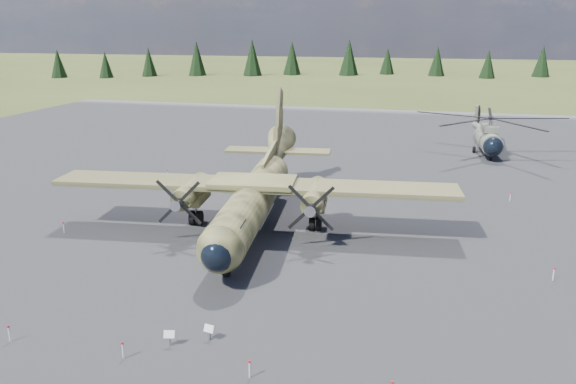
# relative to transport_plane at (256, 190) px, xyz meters

# --- Properties ---
(ground) EXTENTS (500.00, 500.00, 0.00)m
(ground) POSITION_rel_transport_plane_xyz_m (3.42, -5.09, -2.78)
(ground) COLOR #525B28
(ground) RESTS_ON ground
(apron) EXTENTS (120.00, 120.00, 0.04)m
(apron) POSITION_rel_transport_plane_xyz_m (3.42, 4.91, -2.78)
(apron) COLOR #58585D
(apron) RESTS_ON ground
(transport_plane) EXTENTS (29.45, 26.63, 9.69)m
(transport_plane) POSITION_rel_transport_plane_xyz_m (0.00, 0.00, 0.00)
(transport_plane) COLOR #37381E
(transport_plane) RESTS_ON ground
(helicopter_near) EXTENTS (19.02, 21.64, 4.53)m
(helicopter_near) POSITION_rel_transport_plane_xyz_m (19.08, 29.71, 0.43)
(helicopter_near) COLOR gray
(helicopter_near) RESTS_ON ground
(info_placard_left) EXTENTS (0.55, 0.33, 0.81)m
(info_placard_left) POSITION_rel_transport_plane_xyz_m (1.01, -17.11, -2.24)
(info_placard_left) COLOR gray
(info_placard_left) RESTS_ON ground
(info_placard_right) EXTENTS (0.55, 0.32, 0.81)m
(info_placard_right) POSITION_rel_transport_plane_xyz_m (2.62, -16.17, -2.24)
(info_placard_right) COLOR gray
(info_placard_right) RESTS_ON ground
(barrier_fence) EXTENTS (33.12, 29.62, 0.85)m
(barrier_fence) POSITION_rel_transport_plane_xyz_m (2.96, -5.17, -2.28)
(barrier_fence) COLOR white
(barrier_fence) RESTS_ON ground
(treeline) EXTENTS (316.46, 312.88, 10.99)m
(treeline) POSITION_rel_transport_plane_xyz_m (7.08, -1.11, 1.85)
(treeline) COLOR black
(treeline) RESTS_ON ground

